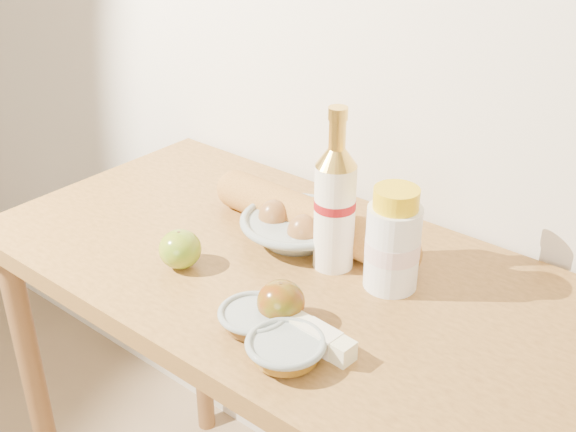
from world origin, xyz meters
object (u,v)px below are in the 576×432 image
Objects in this scene: bourbon_bottle at (335,205)px; baguette at (311,219)px; egg_bowl at (298,225)px; table at (298,326)px; cream_bottle at (393,242)px.

bourbon_bottle reaches higher than baguette.
egg_bowl is 0.03m from baguette.
table is 5.04× the size of egg_bowl.
egg_bowl is at bearing 176.17° from bourbon_bottle.
bourbon_bottle reaches higher than cream_bottle.
bourbon_bottle is at bearing -150.38° from cream_bottle.
baguette is (-0.09, 0.05, -0.08)m from bourbon_bottle.
bourbon_bottle reaches higher than egg_bowl.
baguette reaches higher than table.
table is 0.26m from cream_bottle.
egg_bowl is at bearing 129.97° from table.
table is 0.20m from baguette.
baguette is at bearing 117.72° from table.
egg_bowl is (-0.22, 0.02, -0.05)m from cream_bottle.
cream_bottle is at bearing -5.66° from egg_bowl.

